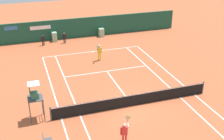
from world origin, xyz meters
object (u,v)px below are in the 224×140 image
umpire_chair (35,96)px  ball_kid_right_post (43,39)px  tennis_ball_by_sideline (144,73)px  ball_kid_left_post (64,37)px  player_near_side (125,132)px  player_on_baseline (99,51)px  tennis_ball_mid_court (91,67)px

umpire_chair → ball_kid_right_post: bearing=172.0°
umpire_chair → tennis_ball_by_sideline: umpire_chair is taller
ball_kid_left_post → tennis_ball_by_sideline: (5.40, -10.54, -0.70)m
tennis_ball_by_sideline → player_near_side: bearing=-120.5°
ball_kid_left_post → tennis_ball_by_sideline: ball_kid_left_post is taller
umpire_chair → tennis_ball_by_sideline: bearing=113.5°
ball_kid_left_post → tennis_ball_by_sideline: 11.86m
ball_kid_right_post → tennis_ball_by_sideline: 13.15m
tennis_ball_by_sideline → player_on_baseline: bearing=124.7°
umpire_chair → player_near_side: size_ratio=1.53×
player_near_side → umpire_chair: bearing=154.2°
player_on_baseline → tennis_ball_mid_court: 2.16m
ball_kid_right_post → tennis_ball_by_sideline: ball_kid_right_post is taller
player_on_baseline → player_near_side: bearing=88.0°
player_near_side → tennis_ball_mid_court: 11.71m
player_near_side → ball_kid_right_post: (-2.66, 19.32, -0.20)m
player_near_side → ball_kid_left_post: size_ratio=1.40×
player_on_baseline → tennis_ball_mid_court: player_on_baseline is taller
player_on_baseline → ball_kid_right_post: (-4.87, 6.24, -0.25)m
tennis_ball_mid_court → tennis_ball_by_sideline: (4.28, -2.85, 0.00)m
player_on_baseline → ball_kid_left_post: size_ratio=1.44×
umpire_chair → ball_kid_left_post: 15.56m
player_on_baseline → umpire_chair: bearing=58.7°
umpire_chair → player_near_side: umpire_chair is taller
player_near_side → ball_kid_left_post: bearing=108.2°
ball_kid_left_post → player_on_baseline: bearing=103.5°
umpire_chair → ball_kid_left_post: umpire_chair is taller
player_on_baseline → player_near_side: 13.27m
player_near_side → ball_kid_left_post: player_near_side is taller
ball_kid_left_post → ball_kid_right_post: (-2.44, -0.00, -0.02)m
umpire_chair → ball_kid_right_post: 15.04m
player_near_side → ball_kid_right_post: size_ratio=1.43×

